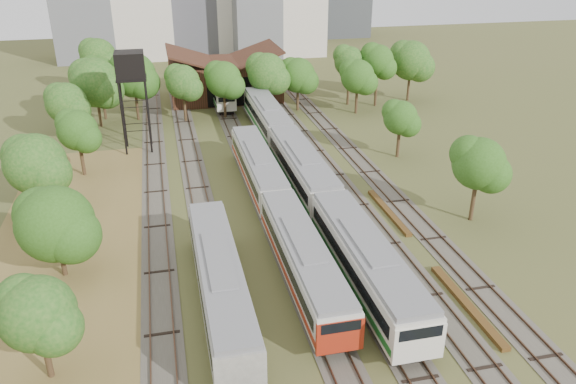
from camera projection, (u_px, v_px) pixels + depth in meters
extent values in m
plane|color=#475123|center=(362.00, 339.00, 34.63)|extent=(240.00, 240.00, 0.00)
cube|color=brown|center=(70.00, 303.00, 37.99)|extent=(14.00, 60.00, 0.04)
cube|color=#4C473D|center=(156.00, 192.00, 54.25)|extent=(2.60, 80.00, 0.06)
cube|color=#472D1E|center=(148.00, 192.00, 54.07)|extent=(0.08, 80.00, 0.14)
cube|color=#472D1E|center=(163.00, 190.00, 54.36)|extent=(0.08, 80.00, 0.14)
cube|color=#4C473D|center=(197.00, 188.00, 55.08)|extent=(2.60, 80.00, 0.06)
cube|color=#472D1E|center=(190.00, 188.00, 54.89)|extent=(0.08, 80.00, 0.14)
cube|color=#472D1E|center=(205.00, 187.00, 55.19)|extent=(0.08, 80.00, 0.14)
cube|color=#4C473D|center=(257.00, 182.00, 56.32)|extent=(2.60, 80.00, 0.06)
cube|color=#472D1E|center=(250.00, 182.00, 56.13)|extent=(0.08, 80.00, 0.14)
cube|color=#472D1E|center=(264.00, 181.00, 56.43)|extent=(0.08, 80.00, 0.14)
cube|color=#4C473D|center=(296.00, 179.00, 57.14)|extent=(2.60, 80.00, 0.06)
cube|color=#472D1E|center=(289.00, 179.00, 56.96)|extent=(0.08, 80.00, 0.14)
cube|color=#472D1E|center=(303.00, 177.00, 57.25)|extent=(0.08, 80.00, 0.14)
cube|color=#4C473D|center=(334.00, 175.00, 57.97)|extent=(2.60, 80.00, 0.06)
cube|color=#472D1E|center=(327.00, 175.00, 57.78)|extent=(0.08, 80.00, 0.14)
cube|color=#472D1E|center=(340.00, 174.00, 58.08)|extent=(0.08, 80.00, 0.14)
cube|color=#4C473D|center=(370.00, 172.00, 58.79)|extent=(2.60, 80.00, 0.06)
cube|color=#472D1E|center=(364.00, 172.00, 58.60)|extent=(0.08, 80.00, 0.14)
cube|color=#472D1E|center=(377.00, 171.00, 58.90)|extent=(0.08, 80.00, 0.14)
cube|color=black|center=(303.00, 278.00, 40.08)|extent=(2.12, 15.64, 0.77)
cube|color=beige|center=(303.00, 259.00, 39.41)|extent=(2.80, 17.00, 2.41)
cube|color=black|center=(303.00, 255.00, 39.29)|extent=(2.86, 15.64, 0.82)
cube|color=slate|center=(303.00, 242.00, 38.83)|extent=(2.57, 16.66, 0.35)
cube|color=maroon|center=(303.00, 267.00, 39.69)|extent=(2.86, 16.66, 0.43)
cube|color=maroon|center=(340.00, 336.00, 31.99)|extent=(2.84, 0.25, 2.17)
cube|color=black|center=(259.00, 182.00, 55.55)|extent=(2.12, 15.64, 0.77)
cube|color=beige|center=(258.00, 167.00, 54.89)|extent=(2.80, 17.00, 2.41)
cube|color=black|center=(258.00, 164.00, 54.77)|extent=(2.86, 15.64, 0.82)
cube|color=slate|center=(258.00, 154.00, 54.31)|extent=(2.57, 16.66, 0.35)
cube|color=maroon|center=(258.00, 173.00, 55.17)|extent=(2.86, 16.66, 0.43)
cube|color=black|center=(364.00, 284.00, 39.31)|extent=(2.32, 15.64, 0.84)
cube|color=beige|center=(366.00, 263.00, 38.58)|extent=(3.05, 17.00, 2.63)
cube|color=black|center=(366.00, 259.00, 38.45)|extent=(3.11, 15.64, 0.90)
cube|color=slate|center=(367.00, 244.00, 37.95)|extent=(2.81, 16.66, 0.38)
cube|color=#175C1E|center=(365.00, 272.00, 38.89)|extent=(3.11, 16.66, 0.47)
cube|color=beige|center=(419.00, 344.00, 31.16)|extent=(3.09, 0.25, 2.37)
cube|color=black|center=(302.00, 185.00, 54.79)|extent=(2.32, 15.64, 0.84)
cube|color=beige|center=(302.00, 169.00, 54.06)|extent=(3.05, 17.00, 2.63)
cube|color=black|center=(302.00, 166.00, 53.93)|extent=(3.11, 15.64, 0.90)
cube|color=slate|center=(302.00, 154.00, 53.43)|extent=(2.81, 16.66, 0.38)
cube|color=#175C1E|center=(302.00, 176.00, 54.37)|extent=(3.11, 16.66, 0.47)
cube|color=black|center=(267.00, 130.00, 70.26)|extent=(2.32, 15.64, 0.84)
cube|color=beige|center=(267.00, 116.00, 69.54)|extent=(3.05, 17.00, 2.63)
cube|color=black|center=(267.00, 114.00, 69.40)|extent=(3.11, 15.64, 0.90)
cube|color=slate|center=(267.00, 104.00, 68.91)|extent=(2.81, 16.66, 0.38)
cube|color=#175C1E|center=(267.00, 122.00, 69.84)|extent=(3.11, 16.66, 0.47)
cube|color=black|center=(220.00, 99.00, 83.59)|extent=(1.99, 14.72, 0.72)
cube|color=beige|center=(220.00, 89.00, 82.97)|extent=(2.62, 16.00, 2.26)
cube|color=black|center=(220.00, 87.00, 82.86)|extent=(2.68, 14.72, 0.77)
cube|color=slate|center=(219.00, 80.00, 82.43)|extent=(2.41, 15.68, 0.33)
cube|color=#175C1E|center=(220.00, 93.00, 83.24)|extent=(2.68, 15.68, 0.41)
cube|color=beige|center=(227.00, 104.00, 75.99)|extent=(2.66, 0.25, 2.03)
cube|color=black|center=(221.00, 300.00, 37.67)|extent=(2.11, 16.56, 0.77)
cube|color=gray|center=(220.00, 280.00, 37.00)|extent=(2.78, 18.00, 2.40)
cube|color=black|center=(220.00, 276.00, 36.88)|extent=(2.84, 16.56, 0.81)
cube|color=slate|center=(219.00, 262.00, 36.43)|extent=(2.56, 17.64, 0.34)
cylinder|color=black|center=(123.00, 120.00, 61.78)|extent=(0.21, 0.21, 8.23)
cylinder|color=black|center=(148.00, 118.00, 62.35)|extent=(0.21, 0.21, 8.23)
cylinder|color=black|center=(123.00, 113.00, 64.23)|extent=(0.21, 0.21, 8.23)
cylinder|color=black|center=(148.00, 111.00, 64.81)|extent=(0.21, 0.21, 8.23)
cube|color=black|center=(131.00, 78.00, 61.53)|extent=(3.24, 3.24, 0.20)
cube|color=black|center=(130.00, 65.00, 60.90)|extent=(3.09, 3.09, 2.78)
cube|color=brown|center=(467.00, 305.00, 37.55)|extent=(0.62, 9.30, 0.31)
cube|color=brown|center=(388.00, 212.00, 50.11)|extent=(0.56, 8.91, 0.29)
cube|color=#342012|center=(224.00, 80.00, 84.57)|extent=(16.00, 11.00, 5.50)
cube|color=#342012|center=(196.00, 58.00, 82.34)|extent=(8.45, 11.55, 2.96)
cube|color=#342012|center=(250.00, 56.00, 83.99)|extent=(8.45, 11.55, 2.96)
cube|color=black|center=(229.00, 92.00, 79.98)|extent=(6.40, 0.15, 4.12)
cylinder|color=#382616|center=(46.00, 352.00, 31.00)|extent=(0.36, 0.36, 3.40)
sphere|color=#295316|center=(37.00, 313.00, 29.90)|extent=(4.14, 4.14, 4.14)
cylinder|color=#382616|center=(62.00, 255.00, 40.42)|extent=(0.36, 0.36, 3.32)
sphere|color=#295316|center=(56.00, 224.00, 39.35)|extent=(5.45, 5.45, 5.45)
cylinder|color=#382616|center=(41.00, 193.00, 49.78)|extent=(0.36, 0.36, 3.61)
sphere|color=#295316|center=(35.00, 164.00, 48.62)|extent=(5.34, 5.34, 5.34)
cylinder|color=#382616|center=(82.00, 158.00, 57.37)|extent=(0.36, 0.36, 3.80)
sphere|color=#295316|center=(77.00, 130.00, 56.14)|extent=(4.05, 4.05, 4.05)
cylinder|color=#382616|center=(70.00, 127.00, 66.79)|extent=(0.36, 0.36, 3.69)
sphere|color=#295316|center=(66.00, 103.00, 65.60)|extent=(4.82, 4.82, 4.82)
cylinder|color=#382616|center=(104.00, 102.00, 74.85)|extent=(0.36, 0.36, 4.65)
sphere|color=#295316|center=(100.00, 75.00, 73.35)|extent=(4.75, 4.75, 4.75)
cylinder|color=#382616|center=(102.00, 80.00, 86.21)|extent=(0.36, 0.36, 4.60)
sphere|color=#295316|center=(98.00, 57.00, 84.72)|extent=(5.44, 5.44, 5.44)
cylinder|color=#382616|center=(99.00, 110.00, 71.91)|extent=(0.36, 0.36, 4.49)
sphere|color=#295316|center=(95.00, 83.00, 70.45)|extent=(6.16, 6.16, 6.16)
cylinder|color=#382616|center=(137.00, 102.00, 74.54)|extent=(0.36, 0.36, 4.74)
sphere|color=#295316|center=(133.00, 75.00, 73.01)|extent=(5.82, 5.82, 5.82)
cylinder|color=#382616|center=(185.00, 106.00, 74.04)|extent=(0.36, 0.36, 4.14)
sphere|color=#295316|center=(183.00, 82.00, 72.70)|extent=(4.45, 4.45, 4.45)
cylinder|color=#382616|center=(225.00, 103.00, 75.47)|extent=(0.36, 0.36, 4.09)
sphere|color=#295316|center=(224.00, 80.00, 74.15)|extent=(4.78, 4.78, 4.78)
cylinder|color=#382616|center=(267.00, 98.00, 77.24)|extent=(0.36, 0.36, 4.42)
sphere|color=#295316|center=(267.00, 73.00, 75.81)|extent=(5.34, 5.34, 5.34)
cylinder|color=#382616|center=(298.00, 97.00, 78.70)|extent=(0.36, 0.36, 3.91)
sphere|color=#295316|center=(298.00, 75.00, 77.44)|extent=(4.81, 4.81, 4.81)
cylinder|color=#382616|center=(348.00, 88.00, 81.20)|extent=(0.36, 0.36, 4.89)
sphere|color=#295316|center=(349.00, 62.00, 79.62)|extent=(4.29, 4.29, 4.29)
cylinder|color=#382616|center=(376.00, 88.00, 80.59)|extent=(0.36, 0.36, 5.11)
sphere|color=#295316|center=(378.00, 61.00, 78.94)|extent=(4.48, 4.48, 4.48)
cylinder|color=#382616|center=(409.00, 85.00, 83.25)|extent=(0.36, 0.36, 4.67)
sphere|color=#295316|center=(411.00, 60.00, 81.74)|extent=(5.73, 5.73, 5.73)
cylinder|color=#382616|center=(473.00, 198.00, 48.19)|extent=(0.36, 0.36, 4.15)
sphere|color=#295316|center=(479.00, 164.00, 46.85)|extent=(4.44, 4.44, 4.44)
cylinder|color=#382616|center=(398.00, 142.00, 62.18)|extent=(0.36, 0.36, 3.57)
sphere|color=#295316|center=(400.00, 118.00, 61.03)|extent=(3.74, 3.74, 3.74)
cylinder|color=#382616|center=(356.00, 99.00, 77.34)|extent=(0.36, 0.36, 4.05)
sphere|color=#295316|center=(358.00, 76.00, 76.03)|extent=(4.59, 4.59, 4.59)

